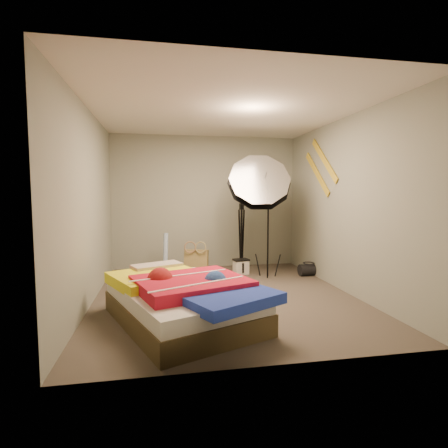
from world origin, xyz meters
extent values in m
plane|color=#51493C|center=(0.00, 0.00, 0.00)|extent=(4.00, 4.00, 0.00)
plane|color=silver|center=(0.00, 0.00, 2.50)|extent=(4.00, 4.00, 0.00)
plane|color=gray|center=(0.00, 2.00, 1.25)|extent=(3.50, 0.00, 3.50)
plane|color=gray|center=(0.00, -2.00, 1.25)|extent=(3.50, 0.00, 3.50)
plane|color=gray|center=(-1.75, 0.00, 1.25)|extent=(0.00, 4.00, 4.00)
plane|color=gray|center=(1.75, 0.00, 1.25)|extent=(0.00, 4.00, 4.00)
cube|color=#A58E54|center=(-0.24, 1.49, 0.21)|extent=(0.46, 0.31, 0.43)
cylinder|color=#5789C7|center=(-0.78, 1.51, 0.36)|extent=(0.13, 0.22, 0.73)
cube|color=white|center=(0.53, 1.26, 0.12)|extent=(0.27, 0.22, 0.24)
cylinder|color=black|center=(1.65, 0.93, 0.10)|extent=(0.33, 0.21, 0.20)
cube|color=gold|center=(1.73, 0.60, 1.95)|extent=(0.02, 0.91, 0.78)
cube|color=gold|center=(1.73, 0.85, 1.75)|extent=(0.02, 0.91, 0.78)
cube|color=#4F4026|center=(-0.64, -0.87, 0.11)|extent=(1.80, 2.10, 0.23)
cube|color=silver|center=(-0.64, -0.87, 0.31)|extent=(1.76, 2.05, 0.16)
cube|color=yellow|center=(-0.91, -0.55, 0.42)|extent=(1.24, 1.19, 0.12)
cube|color=red|center=(-0.55, -0.98, 0.44)|extent=(1.36, 1.24, 0.14)
cube|color=#233CBC|center=(-0.23, -1.42, 0.42)|extent=(1.11, 1.04, 0.11)
cube|color=#BF859E|center=(-0.92, -0.18, 0.46)|extent=(0.68, 0.51, 0.12)
cylinder|color=black|center=(0.93, 1.00, 0.84)|extent=(0.03, 0.03, 1.67)
cube|color=black|center=(0.93, 1.00, 1.62)|extent=(0.08, 0.08, 0.10)
cone|color=silver|center=(0.74, 0.90, 1.57)|extent=(1.34, 1.04, 1.23)
cylinder|color=black|center=(0.62, 1.63, 0.56)|extent=(0.05, 0.05, 1.12)
cube|color=black|center=(0.62, 1.63, 1.18)|extent=(0.08, 0.08, 0.12)
camera|label=1|loc=(-0.87, -4.65, 1.42)|focal=28.00mm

